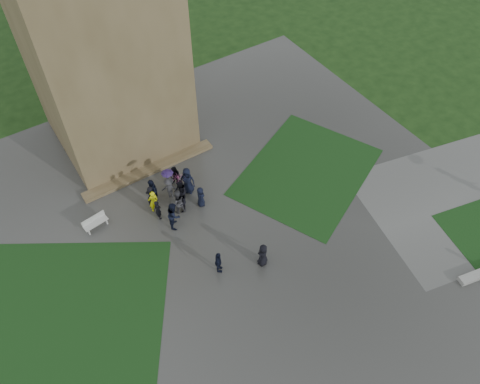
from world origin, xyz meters
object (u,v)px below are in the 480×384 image
tower (92,12)px  pedestrian_mid (218,262)px  pedestrian_near (263,255)px  bench (95,222)px

tower → pedestrian_mid: bearing=-90.4°
tower → pedestrian_mid: 15.53m
tower → pedestrian_near: (2.16, -14.10, -8.18)m
pedestrian_mid → pedestrian_near: size_ratio=0.99×
pedestrian_mid → pedestrian_near: (2.26, -0.91, 0.01)m
bench → pedestrian_mid: 7.84m
tower → pedestrian_mid: size_ratio=11.39×
tower → bench: (-4.60, -6.78, -8.55)m
tower → pedestrian_near: tower is taller
bench → pedestrian_mid: (4.50, -6.42, 0.36)m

